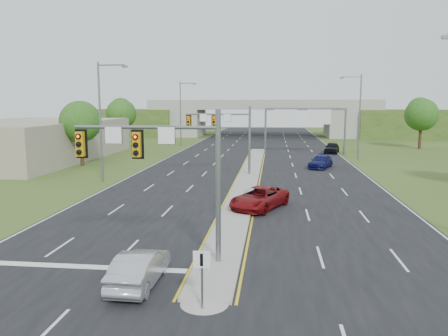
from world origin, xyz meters
name	(u,v)px	position (x,y,z in m)	size (l,w,h in m)	color
ground	(218,264)	(0.00, 0.00, 0.00)	(240.00, 240.00, 0.00)	#34491A
road	(254,163)	(0.00, 35.00, 0.01)	(24.00, 160.00, 0.02)	black
median	(248,178)	(0.00, 23.00, 0.10)	(2.00, 54.00, 0.16)	gray
median_nose	(205,302)	(0.00, -4.00, 0.10)	(2.00, 2.00, 0.16)	gray
lane_markings	(246,170)	(-0.60, 28.91, 0.02)	(23.72, 160.00, 0.01)	gold
signal_mast_near	(167,161)	(-2.26, -0.07, 4.73)	(6.62, 0.60, 7.00)	slate
signal_mast_far	(227,129)	(-2.26, 24.93, 4.73)	(6.62, 0.60, 7.00)	slate
keep_right_sign	(202,270)	(0.00, -4.53, 1.52)	(0.60, 0.13, 2.20)	slate
sign_gantry	(304,118)	(6.68, 44.92, 5.24)	(11.58, 0.44, 6.67)	slate
overpass	(263,120)	(0.00, 80.00, 3.55)	(80.00, 14.00, 8.10)	gray
lightpole_l_mid	(102,116)	(-13.30, 20.00, 6.10)	(2.85, 0.25, 11.00)	slate
lightpole_l_far	(182,111)	(-13.30, 55.00, 6.10)	(2.85, 0.25, 11.00)	slate
lightpole_r_far	(358,113)	(13.30, 40.00, 6.10)	(2.85, 0.25, 11.00)	slate
tree_l_near	(80,122)	(-20.00, 30.00, 5.18)	(4.80, 4.80, 7.60)	#382316
tree_l_mid	(121,114)	(-24.00, 55.00, 5.51)	(5.20, 5.20, 8.12)	#382316
tree_r_mid	(421,115)	(26.00, 55.00, 5.51)	(5.20, 5.20, 8.12)	#382316
tree_back_a	(121,109)	(-38.00, 94.00, 5.84)	(6.00, 6.00, 8.85)	#382316
tree_back_b	(173,111)	(-24.00, 94.00, 5.51)	(5.60, 5.60, 8.32)	#382316
tree_back_c	(361,111)	(24.00, 94.00, 5.51)	(5.60, 5.60, 8.32)	#382316
tree_back_d	(420,110)	(38.00, 94.00, 5.84)	(6.00, 6.00, 8.85)	#382316
commercial_building	(25,140)	(-30.00, 35.00, 2.50)	(18.00, 30.00, 5.00)	gray
car_silver	(139,268)	(-2.86, -2.59, 0.72)	(1.47, 4.22, 1.39)	#A4A5AB
car_far_a	(260,198)	(1.50, 10.88, 0.77)	(2.49, 5.40, 1.50)	maroon
car_far_b	(321,162)	(7.78, 31.30, 0.72)	(1.97, 4.83, 1.40)	#0B0D43
car_far_c	(332,148)	(11.00, 46.87, 0.82)	(1.89, 4.69, 1.60)	black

